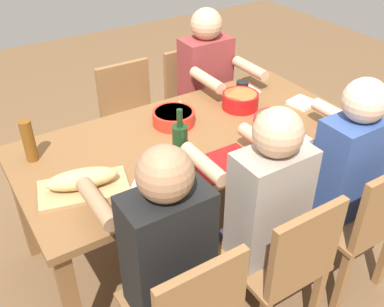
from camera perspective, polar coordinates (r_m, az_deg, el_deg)
name	(u,v)px	position (r m, az deg, el deg)	size (l,w,h in m)	color
ground_plane	(192,235)	(2.86, 0.00, -10.50)	(8.00, 8.00, 0.00)	brown
dining_table	(192,149)	(2.44, 0.00, 0.57)	(1.87, 0.92, 0.74)	brown
chair_near_center	(284,262)	(2.10, 11.80, -13.53)	(0.40, 0.40, 0.85)	olive
diner_near_center	(262,203)	(2.04, 9.04, -6.35)	(0.41, 0.53, 1.20)	#2D2D38
chair_near_right	(361,220)	(2.41, 20.96, -8.05)	(0.40, 0.40, 0.85)	olive
diner_near_right	(341,168)	(2.36, 18.66, -1.75)	(0.41, 0.53, 1.20)	#2D2D38
diner_near_left	(163,248)	(1.82, -3.73, -12.03)	(0.41, 0.53, 1.20)	#2D2D38
chair_far_center	(132,118)	(3.13, -7.69, 4.55)	(0.40, 0.40, 0.85)	olive
chair_far_right	(194,100)	(3.34, 0.31, 6.91)	(0.40, 0.40, 0.85)	olive
diner_far_right	(209,82)	(3.11, 2.16, 9.12)	(0.41, 0.53, 1.20)	#2D2D38
serving_bowl_fruit	(240,100)	(2.68, 6.23, 6.90)	(0.22, 0.22, 0.09)	red
serving_bowl_pasta	(174,117)	(2.50, -2.38, 4.75)	(0.24, 0.24, 0.08)	red
serving_bowl_greens	(276,124)	(2.46, 10.79, 3.76)	(0.25, 0.25, 0.09)	#B21923
cutting_board	(84,189)	(2.07, -13.75, -4.40)	(0.40, 0.22, 0.02)	tan
bread_loaf	(82,179)	(2.04, -13.96, -3.19)	(0.32, 0.11, 0.09)	tan
wine_bottle	(180,143)	(2.15, -1.55, 1.40)	(0.08, 0.08, 0.29)	#193819
beer_bottle	(29,141)	(2.30, -20.27, 1.54)	(0.06, 0.06, 0.22)	brown
wine_glass	(137,186)	(1.87, -7.14, -4.15)	(0.08, 0.08, 0.17)	silver
placemat_near_center	(224,163)	(2.19, 4.18, -1.23)	(0.32, 0.23, 0.01)	maroon
fork_far_center	(185,107)	(2.68, -0.89, 5.96)	(0.02, 0.17, 0.01)	silver
cup_far_right	(242,87)	(2.86, 6.47, 8.45)	(0.08, 0.08, 0.08)	black
fork_far_right	(252,87)	(2.95, 7.74, 8.42)	(0.02, 0.17, 0.01)	silver
carving_knife	(166,183)	(2.06, -3.36, -3.75)	(0.23, 0.02, 0.01)	silver
napkin_stack	(302,103)	(2.80, 13.98, 6.35)	(0.14, 0.14, 0.02)	white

